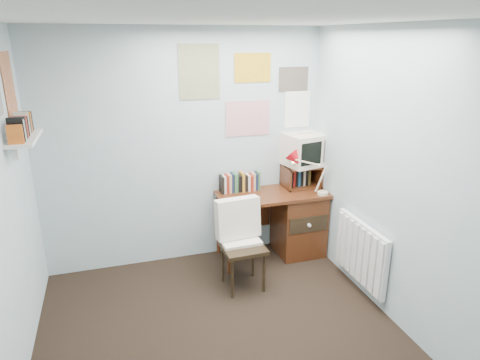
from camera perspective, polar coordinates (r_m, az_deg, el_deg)
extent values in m
plane|color=black|center=(3.62, -1.11, -22.78)|extent=(3.50, 3.50, 0.00)
cube|color=#B0C3C9|center=(4.57, -7.37, 3.98)|extent=(3.00, 0.02, 2.50)
cube|color=#B0C3C9|center=(3.63, 22.15, -1.18)|extent=(0.02, 3.50, 2.50)
cube|color=white|center=(2.72, -1.46, 20.86)|extent=(3.00, 3.50, 0.02)
cube|color=#4F2512|center=(4.70, 4.34, -1.97)|extent=(1.20, 0.55, 0.03)
cube|color=#4F2512|center=(4.97, 7.80, -5.66)|extent=(0.50, 0.50, 0.72)
cylinder|color=#4F2512|center=(4.49, -1.40, -8.29)|extent=(0.04, 0.04, 0.72)
cylinder|color=#4F2512|center=(4.90, -2.92, -5.90)|extent=(0.04, 0.04, 0.72)
cube|color=#4F2512|center=(4.97, 0.48, -4.79)|extent=(0.64, 0.02, 0.30)
cube|color=black|center=(4.23, 0.41, -9.03)|extent=(0.45, 0.44, 0.86)
cube|color=red|center=(4.67, 11.10, 0.55)|extent=(0.35, 0.32, 0.42)
cube|color=#4F2512|center=(4.90, 8.14, 0.53)|extent=(0.40, 0.30, 0.25)
cube|color=beige|center=(4.85, 8.55, 4.23)|extent=(0.48, 0.46, 0.39)
cube|color=#4F2512|center=(4.75, 0.87, -0.09)|extent=(0.60, 0.14, 0.22)
cube|color=white|center=(4.33, 15.83, -9.26)|extent=(0.09, 0.80, 0.60)
cube|color=white|center=(3.85, -26.82, 5.01)|extent=(0.20, 0.62, 0.24)
cube|color=white|center=(4.62, 1.08, 11.87)|extent=(1.20, 0.01, 0.90)
cube|color=white|center=(3.80, -29.07, 10.41)|extent=(0.01, 0.70, 0.60)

